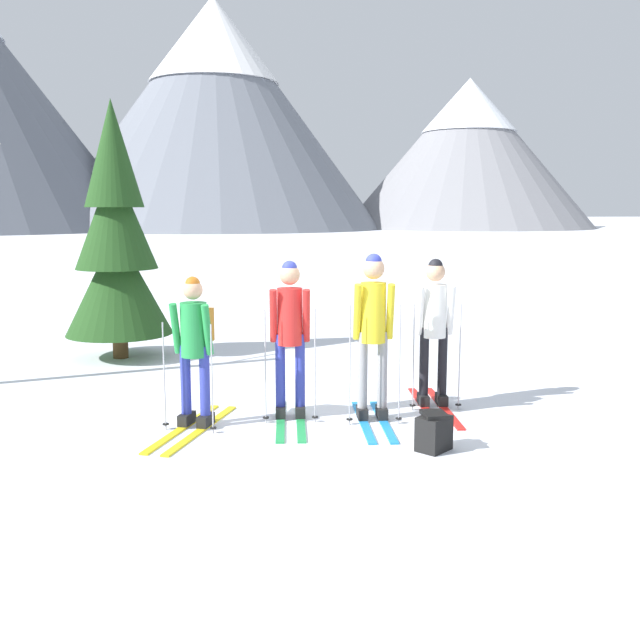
{
  "coord_description": "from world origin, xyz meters",
  "views": [
    {
      "loc": [
        -1.3,
        -7.92,
        2.32
      ],
      "look_at": [
        0.02,
        0.33,
        1.05
      ],
      "focal_mm": 40.92,
      "sensor_mm": 36.0,
      "label": 1
    }
  ],
  "objects_px": {
    "pine_tree_near": "(116,242)",
    "skier_in_red": "(290,332)",
    "backpack_on_snow_front": "(434,432)",
    "skier_in_green": "(195,344)",
    "skier_in_yellow": "(373,325)",
    "skier_in_white": "(434,326)"
  },
  "relations": [
    {
      "from": "backpack_on_snow_front",
      "to": "skier_in_white",
      "type": "bearing_deg",
      "value": 72.63
    },
    {
      "from": "skier_in_yellow",
      "to": "skier_in_white",
      "type": "bearing_deg",
      "value": 26.63
    },
    {
      "from": "pine_tree_near",
      "to": "skier_in_red",
      "type": "bearing_deg",
      "value": -59.13
    },
    {
      "from": "pine_tree_near",
      "to": "backpack_on_snow_front",
      "type": "distance_m",
      "value": 6.38
    },
    {
      "from": "skier_in_white",
      "to": "backpack_on_snow_front",
      "type": "height_order",
      "value": "skier_in_white"
    },
    {
      "from": "skier_in_green",
      "to": "backpack_on_snow_front",
      "type": "relative_size",
      "value": 4.43
    },
    {
      "from": "pine_tree_near",
      "to": "skier_in_yellow",
      "type": "bearing_deg",
      "value": -51.47
    },
    {
      "from": "pine_tree_near",
      "to": "skier_in_white",
      "type": "bearing_deg",
      "value": -41.54
    },
    {
      "from": "backpack_on_snow_front",
      "to": "pine_tree_near",
      "type": "bearing_deg",
      "value": 124.57
    },
    {
      "from": "skier_in_red",
      "to": "skier_in_yellow",
      "type": "height_order",
      "value": "skier_in_yellow"
    },
    {
      "from": "skier_in_yellow",
      "to": "skier_in_white",
      "type": "xyz_separation_m",
      "value": [
        0.84,
        0.42,
        -0.1
      ]
    },
    {
      "from": "skier_in_green",
      "to": "skier_in_yellow",
      "type": "distance_m",
      "value": 1.94
    },
    {
      "from": "skier_in_green",
      "to": "pine_tree_near",
      "type": "distance_m",
      "value": 4.2
    },
    {
      "from": "skier_in_white",
      "to": "backpack_on_snow_front",
      "type": "xyz_separation_m",
      "value": [
        -0.48,
        -1.55,
        -0.78
      ]
    },
    {
      "from": "skier_in_red",
      "to": "skier_in_white",
      "type": "relative_size",
      "value": 0.97
    },
    {
      "from": "skier_in_red",
      "to": "backpack_on_snow_front",
      "type": "distance_m",
      "value": 1.98
    },
    {
      "from": "skier_in_red",
      "to": "backpack_on_snow_front",
      "type": "height_order",
      "value": "skier_in_red"
    },
    {
      "from": "skier_in_green",
      "to": "pine_tree_near",
      "type": "bearing_deg",
      "value": 107.24
    },
    {
      "from": "skier_in_yellow",
      "to": "backpack_on_snow_front",
      "type": "height_order",
      "value": "skier_in_yellow"
    },
    {
      "from": "skier_in_yellow",
      "to": "skier_in_white",
      "type": "relative_size",
      "value": 1.02
    },
    {
      "from": "skier_in_yellow",
      "to": "pine_tree_near",
      "type": "bearing_deg",
      "value": 128.53
    },
    {
      "from": "skier_in_red",
      "to": "skier_in_white",
      "type": "distance_m",
      "value": 1.75
    }
  ]
}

